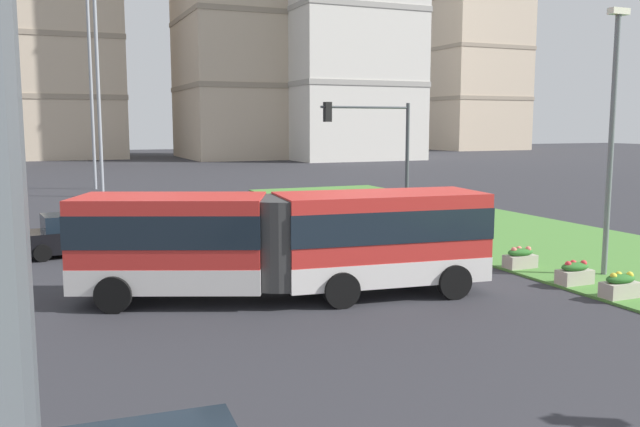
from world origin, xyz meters
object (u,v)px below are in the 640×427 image
(car_black_sedan, at_px, (79,235))
(flower_planter_5, at_px, (520,258))
(streetlight_median, at_px, (612,132))
(apartment_tower_westcentre, at_px, (43,12))
(flower_planter_4, at_px, (575,273))
(apartment_tower_east, at_px, (468,53))
(articulated_bus, at_px, (285,241))
(traffic_light_far_right, at_px, (379,146))
(flower_planter_3, at_px, (620,285))
(apartment_tower_centre, at_px, (233,22))

(car_black_sedan, bearing_deg, flower_planter_5, -33.01)
(streetlight_median, distance_m, apartment_tower_westcentre, 92.08)
(car_black_sedan, height_order, flower_planter_4, car_black_sedan)
(apartment_tower_east, bearing_deg, car_black_sedan, -132.25)
(flower_planter_5, height_order, streetlight_median, streetlight_median)
(apartment_tower_east, bearing_deg, streetlight_median, -122.69)
(articulated_bus, relative_size, apartment_tower_east, 0.32)
(car_black_sedan, height_order, traffic_light_far_right, traffic_light_far_right)
(flower_planter_5, bearing_deg, traffic_light_far_right, 104.01)
(articulated_bus, xyz_separation_m, flower_planter_3, (8.68, -4.05, -1.23))
(flower_planter_5, bearing_deg, apartment_tower_westcentre, 98.60)
(flower_planter_5, xyz_separation_m, apartment_tower_east, (63.43, 93.99, 18.21))
(streetlight_median, height_order, apartment_tower_westcentre, apartment_tower_westcentre)
(flower_planter_5, relative_size, traffic_light_far_right, 0.19)
(apartment_tower_east, bearing_deg, articulated_bus, -127.42)
(traffic_light_far_right, bearing_deg, flower_planter_4, -79.61)
(flower_planter_3, height_order, apartment_tower_east, apartment_tower_east)
(car_black_sedan, height_order, flower_planter_3, car_black_sedan)
(flower_planter_3, distance_m, streetlight_median, 5.31)
(flower_planter_4, relative_size, flower_planter_5, 1.00)
(flower_planter_4, height_order, apartment_tower_east, apartment_tower_east)
(traffic_light_far_right, bearing_deg, flower_planter_3, -81.19)
(articulated_bus, height_order, apartment_tower_westcentre, apartment_tower_westcentre)
(apartment_tower_centre, bearing_deg, streetlight_median, -97.16)
(apartment_tower_westcentre, distance_m, apartment_tower_centre, 26.86)
(car_black_sedan, relative_size, flower_planter_5, 4.16)
(streetlight_median, relative_size, apartment_tower_westcentre, 0.21)
(articulated_bus, distance_m, flower_planter_3, 9.66)
(articulated_bus, distance_m, streetlight_median, 11.14)
(apartment_tower_centre, relative_size, apartment_tower_east, 1.05)
(traffic_light_far_right, bearing_deg, apartment_tower_centre, 79.08)
(apartment_tower_centre, height_order, apartment_tower_east, apartment_tower_centre)
(flower_planter_5, height_order, apartment_tower_east, apartment_tower_east)
(flower_planter_3, distance_m, apartment_tower_east, 118.41)
(streetlight_median, distance_m, apartment_tower_centre, 82.21)
(articulated_bus, bearing_deg, car_black_sedan, 118.96)
(streetlight_median, bearing_deg, articulated_bus, 171.39)
(articulated_bus, height_order, apartment_tower_east, apartment_tower_east)
(articulated_bus, bearing_deg, apartment_tower_westcentre, 92.97)
(flower_planter_4, relative_size, apartment_tower_east, 0.03)
(apartment_tower_westcentre, height_order, apartment_tower_centre, apartment_tower_westcentre)
(articulated_bus, relative_size, traffic_light_far_right, 2.04)
(car_black_sedan, xyz_separation_m, flower_planter_3, (13.79, -13.28, -0.33))
(car_black_sedan, relative_size, streetlight_median, 0.53)
(flower_planter_4, xyz_separation_m, streetlight_median, (1.90, 0.68, 4.31))
(flower_planter_5, distance_m, apartment_tower_centre, 81.54)
(car_black_sedan, relative_size, traffic_light_far_right, 0.78)
(streetlight_median, xyz_separation_m, apartment_tower_centre, (10.08, 80.24, 14.77))
(car_black_sedan, xyz_separation_m, apartment_tower_east, (77.22, 85.03, 17.88))
(articulated_bus, height_order, flower_planter_5, articulated_bus)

